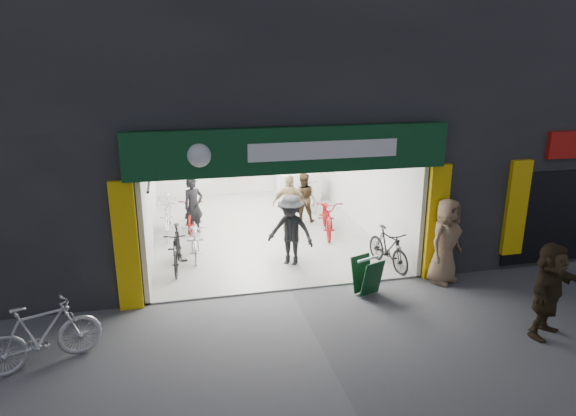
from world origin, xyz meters
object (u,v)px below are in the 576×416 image
object	(u,v)px
bike_left_front	(195,238)
sandwich_board	(367,275)
bike_right_front	(388,248)
pedestrian_near	(446,241)
parked_bike	(42,334)

from	to	relation	value
bike_left_front	sandwich_board	world-z (taller)	bike_left_front
bike_right_front	pedestrian_near	size ratio (longest dim) A/B	0.84
parked_bike	bike_left_front	bearing A→B (deg)	-53.76
parked_bike	sandwich_board	world-z (taller)	parked_bike
bike_left_front	sandwich_board	size ratio (longest dim) A/B	2.26
parked_bike	pedestrian_near	bearing A→B (deg)	-101.03
sandwich_board	pedestrian_near	bearing A→B (deg)	-14.36
bike_right_front	parked_bike	xyz separation A→B (m)	(-7.00, -2.44, 0.07)
bike_left_front	bike_right_front	world-z (taller)	bike_right_front
pedestrian_near	sandwich_board	size ratio (longest dim) A/B	2.44
parked_bike	bike_right_front	bearing A→B (deg)	-92.22
pedestrian_near	bike_left_front	bearing A→B (deg)	123.89
bike_left_front	bike_right_front	distance (m)	4.69
bike_left_front	sandwich_board	xyz separation A→B (m)	(3.36, -2.94, -0.03)
bike_left_front	pedestrian_near	size ratio (longest dim) A/B	0.93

